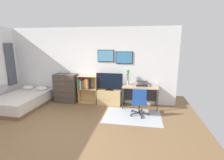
{
  "coord_description": "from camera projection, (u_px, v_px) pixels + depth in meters",
  "views": [
    {
      "loc": [
        1.85,
        -3.43,
        2.16
      ],
      "look_at": [
        0.97,
        1.5,
        1.05
      ],
      "focal_mm": 26.9,
      "sensor_mm": 36.0,
      "label": 1
    }
  ],
  "objects": [
    {
      "name": "tv_stand",
      "position": [
        109.0,
        97.0,
        5.98
      ],
      "size": [
        0.82,
        0.41,
        0.53
      ],
      "color": "tan",
      "rests_on": "ground_plane"
    },
    {
      "name": "television",
      "position": [
        109.0,
        82.0,
        5.84
      ],
      "size": [
        0.93,
        0.16,
        0.61
      ],
      "color": "black",
      "rests_on": "tv_stand"
    },
    {
      "name": "laptop",
      "position": [
        142.0,
        83.0,
        5.72
      ],
      "size": [
        0.41,
        0.44,
        0.17
      ],
      "rotation": [
        0.0,
        0.0,
        0.08
      ],
      "color": "#333338",
      "rests_on": "desk"
    },
    {
      "name": "dresser",
      "position": [
        66.0,
        88.0,
        6.19
      ],
      "size": [
        0.82,
        0.46,
        1.05
      ],
      "color": "#4C4238",
      "rests_on": "ground_plane"
    },
    {
      "name": "bed",
      "position": [
        23.0,
        101.0,
        5.75
      ],
      "size": [
        1.34,
        1.96,
        0.56
      ],
      "rotation": [
        0.0,
        0.0,
        -0.01
      ],
      "color": "brown",
      "rests_on": "ground_plane"
    },
    {
      "name": "computer_mouse",
      "position": [
        150.0,
        86.0,
        5.57
      ],
      "size": [
        0.06,
        0.1,
        0.03
      ],
      "primitive_type": "ellipsoid",
      "color": "#262628",
      "rests_on": "desk"
    },
    {
      "name": "desk",
      "position": [
        140.0,
        90.0,
        5.72
      ],
      "size": [
        1.18,
        0.57,
        0.74
      ],
      "color": "tan",
      "rests_on": "ground_plane"
    },
    {
      "name": "bamboo_vase",
      "position": [
        128.0,
        77.0,
        5.78
      ],
      "size": [
        0.1,
        0.1,
        0.52
      ],
      "color": "silver",
      "rests_on": "desk"
    },
    {
      "name": "area_rug",
      "position": [
        132.0,
        116.0,
        5.05
      ],
      "size": [
        1.7,
        1.2,
        0.01
      ],
      "primitive_type": "cube",
      "color": "#B2B7BC",
      "rests_on": "ground_plane"
    },
    {
      "name": "bookshelf",
      "position": [
        86.0,
        87.0,
        6.11
      ],
      "size": [
        0.7,
        0.3,
        1.0
      ],
      "color": "tan",
      "rests_on": "ground_plane"
    },
    {
      "name": "office_chair",
      "position": [
        139.0,
        102.0,
        4.97
      ],
      "size": [
        0.56,
        0.58,
        0.86
      ],
      "rotation": [
        0.0,
        0.0,
        -0.0
      ],
      "color": "#232326",
      "rests_on": "ground_plane"
    },
    {
      "name": "ground_plane",
      "position": [
        62.0,
        133.0,
        4.09
      ],
      "size": [
        7.2,
        7.2,
        0.0
      ],
      "primitive_type": "plane",
      "color": "brown"
    },
    {
      "name": "wall_back_with_posters",
      "position": [
        91.0,
        65.0,
        6.13
      ],
      "size": [
        6.12,
        0.09,
        2.7
      ],
      "color": "white",
      "rests_on": "ground_plane"
    },
    {
      "name": "wine_glass",
      "position": [
        131.0,
        82.0,
        5.59
      ],
      "size": [
        0.07,
        0.07,
        0.18
      ],
      "color": "silver",
      "rests_on": "desk"
    }
  ]
}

